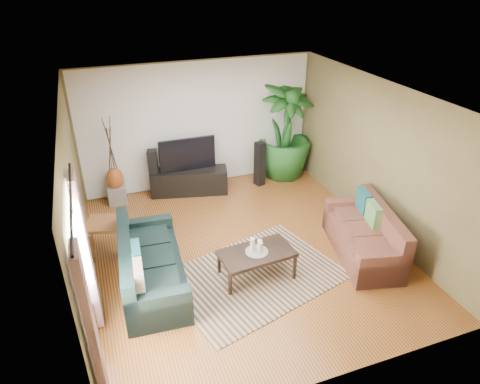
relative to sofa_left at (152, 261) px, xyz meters
name	(u,v)px	position (x,y,z in m)	size (l,w,h in m)	color
floor	(244,251)	(1.60, 0.32, -0.42)	(5.50, 5.50, 0.00)	#9F5F29
ceiling	(245,96)	(1.60, 0.32, 2.28)	(5.50, 5.50, 0.00)	white
wall_back	(199,125)	(1.60, 3.07, 0.93)	(5.00, 5.00, 0.00)	brown
wall_front	(337,293)	(1.60, -2.43, 0.93)	(5.00, 5.00, 0.00)	brown
wall_left	(77,209)	(-0.90, 0.32, 0.92)	(5.50, 5.50, 0.00)	brown
wall_right	(378,159)	(4.10, 0.32, 0.92)	(5.50, 5.50, 0.00)	brown
backwall_panel	(199,126)	(1.60, 3.06, 0.93)	(4.90, 4.90, 0.00)	white
window_pane	(81,275)	(-0.88, -1.28, 0.97)	(1.80, 1.80, 0.00)	white
curtain_near	(94,341)	(-0.83, -2.03, 0.72)	(0.08, 0.35, 2.20)	gray
curtain_far	(87,254)	(-0.83, -0.53, 0.72)	(0.08, 0.35, 2.20)	gray
curtain_rod	(71,202)	(-0.83, -1.28, 1.87)	(0.03, 0.03, 1.90)	black
sofa_left	(152,261)	(0.00, 0.00, 0.00)	(2.06, 0.88, 0.85)	black
sofa_right	(363,233)	(3.44, -0.43, 0.00)	(1.81, 0.81, 0.85)	brown
area_rug	(255,276)	(1.52, -0.37, -0.42)	(2.59, 1.83, 0.01)	tan
coffee_table	(256,264)	(1.55, -0.37, -0.19)	(1.13, 0.62, 0.46)	black
candle_tray	(257,251)	(1.55, -0.37, 0.05)	(0.35, 0.35, 0.02)	gray
candle_tall	(252,245)	(1.49, -0.34, 0.17)	(0.07, 0.07, 0.23)	white
candle_mid	(260,247)	(1.59, -0.41, 0.14)	(0.07, 0.07, 0.18)	beige
candle_short	(260,244)	(1.62, -0.31, 0.13)	(0.07, 0.07, 0.14)	#EEE9C9
tv_stand	(189,181)	(1.24, 2.71, -0.16)	(1.60, 0.48, 0.53)	black
television	(187,154)	(1.24, 2.73, 0.45)	(1.17, 0.06, 0.69)	black
speaker_left	(154,173)	(0.53, 2.82, 0.09)	(0.19, 0.21, 1.03)	black
speaker_right	(260,164)	(2.80, 2.55, 0.07)	(0.18, 0.20, 0.99)	black
potted_plant	(285,131)	(3.50, 2.82, 0.65)	(1.20, 1.20, 2.15)	#1A4E1A
plant_pot	(283,169)	(3.50, 2.82, -0.27)	(0.40, 0.40, 0.31)	black
pedestal	(117,194)	(-0.25, 2.81, -0.24)	(0.36, 0.36, 0.36)	gray
vase	(115,179)	(-0.25, 2.81, 0.11)	(0.33, 0.33, 0.47)	#98491B
side_table	(106,237)	(-0.60, 1.12, -0.13)	(0.55, 0.55, 0.58)	#925830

